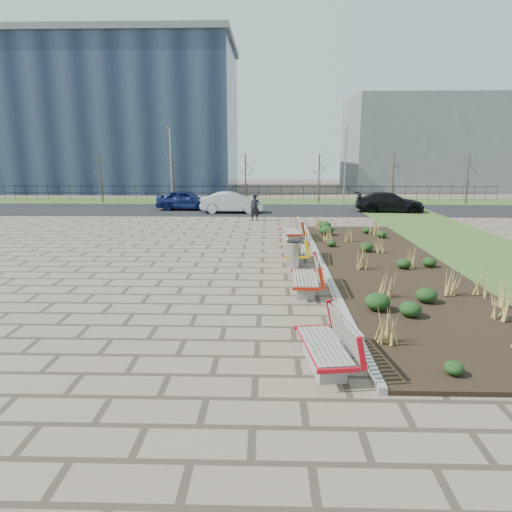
{
  "coord_description": "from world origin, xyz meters",
  "views": [
    {
      "loc": [
        1.89,
        -11.3,
        4.18
      ],
      "look_at": [
        1.5,
        3.0,
        0.9
      ],
      "focal_mm": 32.0,
      "sensor_mm": 36.0,
      "label": 1
    }
  ],
  "objects_px": {
    "bench_c": "(297,249)",
    "car_blue": "(186,200)",
    "bench_b": "(305,276)",
    "lamp_east": "(345,166)",
    "pedestrian": "(255,207)",
    "bench_d": "(291,230)",
    "car_black": "(389,202)",
    "litter_bin": "(294,254)",
    "bench_a": "(324,343)",
    "lamp_west": "(171,166)",
    "car_silver": "(232,202)"
  },
  "relations": [
    {
      "from": "bench_c",
      "to": "car_silver",
      "type": "bearing_deg",
      "value": 109.55
    },
    {
      "from": "pedestrian",
      "to": "lamp_east",
      "type": "distance_m",
      "value": 11.71
    },
    {
      "from": "lamp_west",
      "to": "car_blue",
      "type": "bearing_deg",
      "value": -65.68
    },
    {
      "from": "bench_b",
      "to": "lamp_west",
      "type": "xyz_separation_m",
      "value": [
        -9.0,
        23.99,
        2.54
      ]
    },
    {
      "from": "bench_d",
      "to": "bench_a",
      "type": "bearing_deg",
      "value": -95.5
    },
    {
      "from": "bench_b",
      "to": "bench_c",
      "type": "height_order",
      "value": "same"
    },
    {
      "from": "bench_b",
      "to": "lamp_west",
      "type": "height_order",
      "value": "lamp_west"
    },
    {
      "from": "lamp_east",
      "to": "pedestrian",
      "type": "bearing_deg",
      "value": -127.06
    },
    {
      "from": "car_blue",
      "to": "car_silver",
      "type": "distance_m",
      "value": 3.83
    },
    {
      "from": "bench_c",
      "to": "pedestrian",
      "type": "bearing_deg",
      "value": 105.45
    },
    {
      "from": "car_silver",
      "to": "lamp_east",
      "type": "xyz_separation_m",
      "value": [
        8.65,
        5.6,
        2.31
      ]
    },
    {
      "from": "bench_a",
      "to": "car_black",
      "type": "height_order",
      "value": "car_black"
    },
    {
      "from": "car_black",
      "to": "lamp_west",
      "type": "relative_size",
      "value": 0.79
    },
    {
      "from": "bench_d",
      "to": "car_silver",
      "type": "distance_m",
      "value": 10.63
    },
    {
      "from": "car_silver",
      "to": "lamp_west",
      "type": "xyz_separation_m",
      "value": [
        -5.35,
        5.6,
        2.31
      ]
    },
    {
      "from": "bench_d",
      "to": "lamp_west",
      "type": "bearing_deg",
      "value": 114.52
    },
    {
      "from": "car_silver",
      "to": "car_black",
      "type": "height_order",
      "value": "car_silver"
    },
    {
      "from": "car_blue",
      "to": "lamp_east",
      "type": "relative_size",
      "value": 0.7
    },
    {
      "from": "bench_b",
      "to": "pedestrian",
      "type": "bearing_deg",
      "value": 98.79
    },
    {
      "from": "bench_c",
      "to": "bench_b",
      "type": "bearing_deg",
      "value": -84.64
    },
    {
      "from": "lamp_west",
      "to": "lamp_east",
      "type": "xyz_separation_m",
      "value": [
        14.0,
        0.0,
        0.0
      ]
    },
    {
      "from": "bench_b",
      "to": "car_blue",
      "type": "bearing_deg",
      "value": 111.13
    },
    {
      "from": "litter_bin",
      "to": "car_black",
      "type": "height_order",
      "value": "car_black"
    },
    {
      "from": "bench_d",
      "to": "car_black",
      "type": "xyz_separation_m",
      "value": [
        7.43,
        10.69,
        0.21
      ]
    },
    {
      "from": "car_black",
      "to": "lamp_east",
      "type": "relative_size",
      "value": 0.79
    },
    {
      "from": "bench_c",
      "to": "pedestrian",
      "type": "distance_m",
      "value": 11.03
    },
    {
      "from": "bench_a",
      "to": "bench_b",
      "type": "distance_m",
      "value": 4.9
    },
    {
      "from": "litter_bin",
      "to": "lamp_east",
      "type": "height_order",
      "value": "lamp_east"
    },
    {
      "from": "bench_b",
      "to": "bench_c",
      "type": "xyz_separation_m",
      "value": [
        0.0,
        3.95,
        0.0
      ]
    },
    {
      "from": "bench_c",
      "to": "bench_d",
      "type": "bearing_deg",
      "value": 95.36
    },
    {
      "from": "bench_d",
      "to": "lamp_east",
      "type": "bearing_deg",
      "value": 66.71
    },
    {
      "from": "bench_a",
      "to": "litter_bin",
      "type": "xyz_separation_m",
      "value": [
        -0.17,
        8.01,
        -0.01
      ]
    },
    {
      "from": "pedestrian",
      "to": "lamp_west",
      "type": "relative_size",
      "value": 0.27
    },
    {
      "from": "car_blue",
      "to": "lamp_east",
      "type": "xyz_separation_m",
      "value": [
        12.16,
        4.07,
        2.3
      ]
    },
    {
      "from": "car_blue",
      "to": "lamp_east",
      "type": "distance_m",
      "value": 13.03
    },
    {
      "from": "lamp_west",
      "to": "pedestrian",
      "type": "bearing_deg",
      "value": -52.4
    },
    {
      "from": "bench_b",
      "to": "bench_d",
      "type": "bearing_deg",
      "value": 91.36
    },
    {
      "from": "bench_c",
      "to": "car_blue",
      "type": "relative_size",
      "value": 0.5
    },
    {
      "from": "bench_c",
      "to": "lamp_west",
      "type": "xyz_separation_m",
      "value": [
        -9.0,
        20.03,
        2.54
      ]
    },
    {
      "from": "bench_d",
      "to": "car_black",
      "type": "height_order",
      "value": "car_black"
    },
    {
      "from": "lamp_west",
      "to": "car_silver",
      "type": "bearing_deg",
      "value": -46.32
    },
    {
      "from": "litter_bin",
      "to": "car_silver",
      "type": "height_order",
      "value": "car_silver"
    },
    {
      "from": "lamp_east",
      "to": "bench_c",
      "type": "bearing_deg",
      "value": -104.01
    },
    {
      "from": "litter_bin",
      "to": "car_blue",
      "type": "relative_size",
      "value": 0.23
    },
    {
      "from": "bench_c",
      "to": "bench_d",
      "type": "distance_m",
      "value": 4.45
    },
    {
      "from": "bench_a",
      "to": "pedestrian",
      "type": "xyz_separation_m",
      "value": [
        -1.93,
        19.7,
        0.32
      ]
    },
    {
      "from": "lamp_east",
      "to": "litter_bin",
      "type": "bearing_deg",
      "value": -103.91
    },
    {
      "from": "bench_b",
      "to": "car_silver",
      "type": "height_order",
      "value": "car_silver"
    },
    {
      "from": "bench_c",
      "to": "lamp_west",
      "type": "relative_size",
      "value": 0.35
    },
    {
      "from": "bench_a",
      "to": "pedestrian",
      "type": "relative_size",
      "value": 1.28
    }
  ]
}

